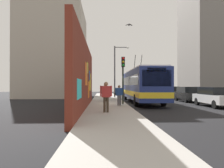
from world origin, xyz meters
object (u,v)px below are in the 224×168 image
at_px(parked_car_white, 216,96).
at_px(parked_car_dark_gray, 170,92).
at_px(city_bus, 141,85).
at_px(pedestrian_near_wall, 106,94).
at_px(traffic_light, 123,72).
at_px(pedestrian_at_curb, 119,94).
at_px(pedestrian_midblock, 105,91).
at_px(parked_car_black, 188,94).
at_px(street_lamp, 116,68).

xyz_separation_m(parked_car_white, parked_car_dark_gray, (11.47, 0.00, -0.00)).
bearing_deg(city_bus, parked_car_white, -131.94).
xyz_separation_m(pedestrian_near_wall, traffic_light, (5.47, -1.53, 1.63)).
height_order(pedestrian_at_curb, traffic_light, traffic_light).
bearing_deg(parked_car_dark_gray, pedestrian_midblock, 128.14).
bearing_deg(pedestrian_at_curb, pedestrian_near_wall, 166.04).
relative_size(pedestrian_midblock, pedestrian_near_wall, 0.98).
xyz_separation_m(pedestrian_at_curb, traffic_light, (0.99, -0.41, 1.77)).
bearing_deg(traffic_light, parked_car_black, -59.59).
bearing_deg(pedestrian_at_curb, parked_car_black, -55.65).
height_order(parked_car_white, parked_car_dark_gray, same).
relative_size(city_bus, street_lamp, 1.87).
distance_m(parked_car_dark_gray, pedestrian_near_wall, 18.11).
relative_size(pedestrian_near_wall, street_lamp, 0.26).
distance_m(parked_car_black, street_lamp, 9.96).
xyz_separation_m(parked_car_white, pedestrian_midblock, (4.53, 8.84, 0.34)).
height_order(parked_car_black, pedestrian_at_curb, pedestrian_at_curb).
relative_size(city_bus, pedestrian_midblock, 7.30).
relative_size(parked_car_white, pedestrian_at_curb, 2.84).
height_order(pedestrian_near_wall, traffic_light, traffic_light).
relative_size(traffic_light, street_lamp, 0.59).
bearing_deg(pedestrian_midblock, pedestrian_near_wall, 179.77).
height_order(city_bus, parked_car_dark_gray, city_bus).
xyz_separation_m(city_bus, parked_car_white, (-4.67, -5.20, -0.96)).
height_order(city_bus, pedestrian_at_curb, city_bus).
bearing_deg(city_bus, street_lamp, 16.53).
bearing_deg(street_lamp, city_bus, -163.47).
relative_size(parked_car_dark_gray, traffic_light, 1.15).
distance_m(city_bus, parked_car_dark_gray, 8.61).
xyz_separation_m(parked_car_black, traffic_light, (-4.31, 7.35, 2.01)).
relative_size(parked_car_white, parked_car_black, 1.08).
bearing_deg(pedestrian_near_wall, pedestrian_midblock, -0.23).
bearing_deg(pedestrian_midblock, city_bus, -87.74).
xyz_separation_m(parked_car_black, parked_car_dark_gray, (6.01, -0.00, 0.00)).
height_order(parked_car_white, parked_car_black, same).
distance_m(parked_car_white, pedestrian_at_curb, 7.77).
xyz_separation_m(parked_car_dark_gray, pedestrian_at_curb, (-11.31, 7.76, 0.23)).
bearing_deg(pedestrian_midblock, parked_car_black, -83.95).
bearing_deg(parked_car_dark_gray, pedestrian_at_curb, 145.53).
distance_m(parked_car_black, parked_car_dark_gray, 6.01).
relative_size(parked_car_black, pedestrian_at_curb, 2.63).
xyz_separation_m(city_bus, pedestrian_midblock, (-0.14, 3.64, -0.62)).
bearing_deg(parked_car_dark_gray, street_lamp, 89.72).
bearing_deg(parked_car_dark_gray, pedestrian_near_wall, 150.65).
bearing_deg(traffic_light, pedestrian_near_wall, 164.39).
relative_size(parked_car_white, street_lamp, 0.66).
relative_size(city_bus, traffic_light, 3.19).
bearing_deg(pedestrian_midblock, pedestrian_at_curb, -166.16).
relative_size(pedestrian_at_curb, traffic_light, 0.40).
bearing_deg(pedestrian_at_curb, street_lamp, -2.70).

